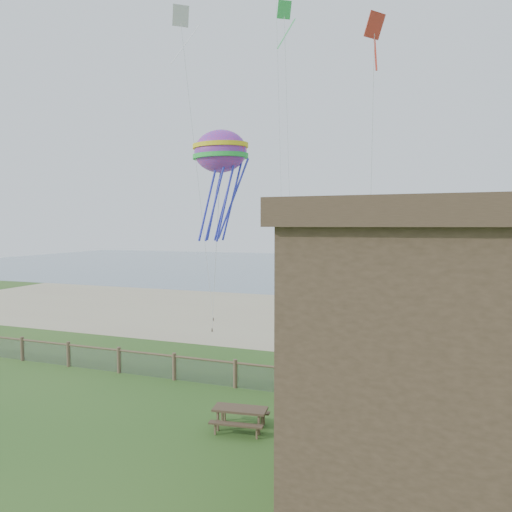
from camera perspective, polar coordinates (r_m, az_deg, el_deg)
The scene contains 9 objects.
ground at distance 15.68m, azimuth -11.64°, elevation -22.89°, with size 160.00×160.00×0.00m, color #2B551D.
sand_beach at distance 35.43m, azimuth 7.32°, elevation -7.68°, with size 72.00×20.00×0.02m, color tan.
ocean at distance 78.60m, azimuth 14.18°, elevation -1.48°, with size 160.00×68.00×0.02m, color slate.
chainlink_fence at distance 20.44m, azimuth -2.61°, elevation -14.68°, with size 36.20×0.20×1.25m, color brown, non-canonical shape.
picnic_table at distance 16.69m, azimuth -2.01°, elevation -19.63°, with size 1.85×1.40×0.78m, color brown, non-canonical shape.
octopus_kite at distance 26.57m, azimuth -4.47°, elevation 9.15°, with size 3.34×2.36×6.88m, color #FE2867, non-canonical shape.
kite_white at distance 32.42m, azimuth -9.38°, elevation 25.93°, with size 1.24×0.70×3.18m, color silver, non-canonical shape.
kite_red at distance 26.59m, azimuth 14.58°, elevation 24.93°, with size 1.23×0.70×2.42m, color red, non-canonical shape.
kite_green at distance 34.12m, azimuth 3.54°, elevation 27.12°, with size 1.11×0.70×2.75m, color green, non-canonical shape.
Camera 1 is at (7.35, -11.94, 7.01)m, focal length 32.00 mm.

